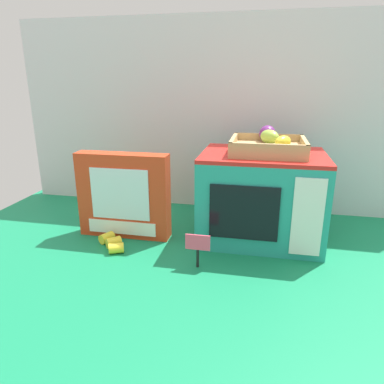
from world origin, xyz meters
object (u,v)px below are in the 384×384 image
Objects in this scene: cookie_set_box at (124,196)px; loose_toy_banana at (112,243)px; toy_microwave at (261,196)px; food_groups_crate at (269,146)px; price_sign at (198,246)px.

loose_toy_banana is at bearing -93.81° from cookie_set_box.
toy_microwave reaches higher than cookie_set_box.
cookie_set_box is (-0.46, -0.09, -0.17)m from food_groups_crate.
cookie_set_box reaches higher than price_sign.
price_sign is at bearing -30.41° from cookie_set_box.
price_sign is at bearing -124.24° from toy_microwave.
toy_microwave is 0.50m from loose_toy_banana.
cookie_set_box is at bearing -170.18° from toy_microwave.
toy_microwave is 0.30m from price_sign.
toy_microwave is 3.89× the size of price_sign.
price_sign reaches higher than loose_toy_banana.
toy_microwave is at bearing -142.81° from food_groups_crate.
food_groups_crate is 0.50m from cookie_set_box.
food_groups_crate is 2.00× the size of loose_toy_banana.
loose_toy_banana is (-0.01, -0.10, -0.13)m from cookie_set_box.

